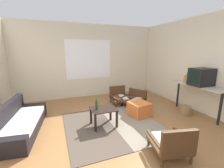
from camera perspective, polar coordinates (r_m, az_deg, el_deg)
ground_plane at (r=3.43m, az=3.83°, el=-18.22°), size 7.80×7.80×0.00m
far_wall_with_window at (r=5.87m, az=-8.86°, el=8.50°), size 5.60×0.13×2.70m
side_wall_right at (r=4.93m, az=31.81°, el=6.02°), size 0.12×6.60×2.70m
area_rug at (r=3.77m, az=0.05°, el=-15.04°), size 2.16×2.16×0.01m
couch at (r=3.96m, az=-31.65°, el=-12.51°), size 0.93×1.94×0.63m
coffee_table at (r=3.61m, az=-3.24°, el=-10.54°), size 0.59×0.49×0.43m
armchair_by_window at (r=5.09m, az=2.75°, el=-4.57°), size 0.58×0.63×0.56m
armchair_striped_foreground at (r=2.84m, az=21.51°, el=-19.95°), size 0.70×0.74×0.60m
armchair_corner at (r=5.00m, az=8.46°, el=-5.39°), size 0.84×0.85×0.49m
ottoman_orange at (r=4.25m, az=10.26°, el=-9.28°), size 0.58×0.58×0.37m
console_shelf at (r=4.69m, az=29.52°, el=-1.49°), size 0.42×1.43×0.85m
crt_television at (r=4.59m, az=30.61°, el=2.33°), size 0.56×0.41×0.46m
clay_vase at (r=4.87m, az=26.71°, el=1.86°), size 0.23×0.23×0.28m
glass_bottle at (r=3.49m, az=-5.87°, el=-7.84°), size 0.06×0.06×0.26m
wicker_basket at (r=4.75m, az=25.89°, el=-8.87°), size 0.30×0.30×0.24m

